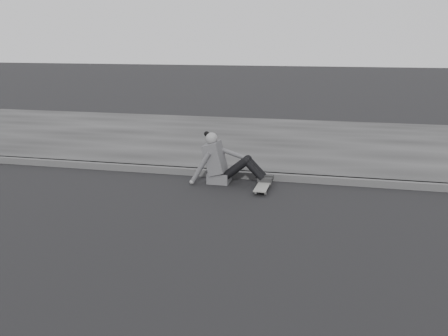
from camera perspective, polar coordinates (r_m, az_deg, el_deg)
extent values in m
plane|color=black|center=(6.26, 19.59, -8.71)|extent=(80.00, 80.00, 0.00)
cube|color=#454545|center=(8.67, 17.97, -1.70)|extent=(24.00, 0.16, 0.12)
cube|color=#323232|center=(11.60, 16.93, 2.38)|extent=(24.00, 6.00, 0.12)
cylinder|color=#9B9B96|center=(7.90, 3.66, -2.81)|extent=(0.03, 0.05, 0.05)
cylinder|color=#9B9B96|center=(7.88, 4.74, -2.88)|extent=(0.03, 0.05, 0.05)
cylinder|color=#9B9B96|center=(8.39, 4.27, -1.78)|extent=(0.03, 0.05, 0.05)
cylinder|color=#9B9B96|center=(8.37, 5.29, -1.84)|extent=(0.03, 0.05, 0.05)
cube|color=#2B2B2D|center=(7.88, 4.20, -2.65)|extent=(0.16, 0.04, 0.03)
cube|color=#2B2B2D|center=(8.37, 4.78, -1.62)|extent=(0.16, 0.04, 0.03)
cube|color=slate|center=(8.12, 4.50, -1.95)|extent=(0.20, 0.78, 0.02)
cube|color=#4C4C4F|center=(8.50, -0.56, -1.07)|extent=(0.36, 0.34, 0.18)
cube|color=#4C4C4F|center=(8.43, -1.03, 1.18)|extent=(0.37, 0.40, 0.57)
cube|color=#4C4C4F|center=(8.44, -1.89, 2.02)|extent=(0.14, 0.30, 0.20)
cylinder|color=gray|center=(8.39, -1.36, 2.79)|extent=(0.09, 0.09, 0.08)
sphere|color=gray|center=(8.38, -1.43, 3.40)|extent=(0.20, 0.20, 0.20)
sphere|color=black|center=(8.41, -2.00, 3.92)|extent=(0.09, 0.09, 0.09)
cylinder|color=black|center=(8.30, 1.40, -0.07)|extent=(0.43, 0.13, 0.39)
cylinder|color=black|center=(8.47, 1.65, 0.23)|extent=(0.43, 0.13, 0.39)
cylinder|color=black|center=(8.24, 3.44, -0.23)|extent=(0.35, 0.11, 0.36)
cylinder|color=black|center=(8.42, 3.65, 0.07)|extent=(0.35, 0.11, 0.36)
sphere|color=black|center=(8.23, 2.53, 0.77)|extent=(0.13, 0.13, 0.13)
sphere|color=black|center=(8.41, 2.76, 1.05)|extent=(0.13, 0.13, 0.13)
cube|color=#272727|center=(8.26, 4.69, -1.36)|extent=(0.24, 0.08, 0.07)
cube|color=#272727|center=(8.43, 4.87, -1.03)|extent=(0.24, 0.08, 0.07)
cylinder|color=#4C4C4F|center=(8.32, -2.72, -0.01)|extent=(0.38, 0.08, 0.58)
sphere|color=gray|center=(8.42, -3.70, -1.61)|extent=(0.08, 0.08, 0.08)
cylinder|color=#4C4C4F|center=(8.52, 0.80, 1.73)|extent=(0.48, 0.08, 0.21)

